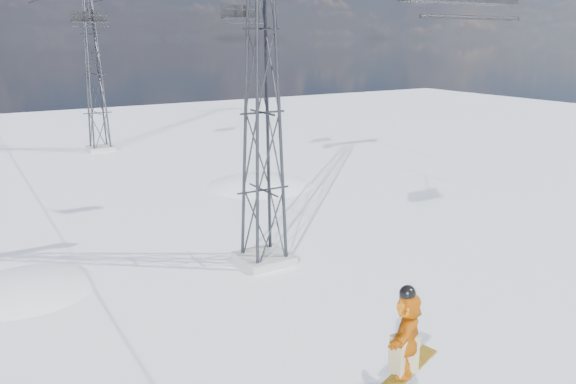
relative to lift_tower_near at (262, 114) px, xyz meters
name	(u,v)px	position (x,y,z in m)	size (l,w,h in m)	color
ground	(393,377)	(-0.80, -8.00, -5.47)	(120.00, 120.00, 0.00)	white
snow_terrain	(65,363)	(-5.57, 13.24, -15.06)	(39.00, 37.00, 22.00)	white
lift_tower_near	(262,114)	(0.00, 0.00, 0.00)	(5.20, 1.80, 11.43)	#999999
lift_tower_far	(94,75)	(0.00, 25.00, 0.00)	(5.20, 1.80, 11.43)	#999999
lift_chair_mid	(242,13)	(2.20, 5.78, 3.53)	(1.86, 0.54, 2.31)	black
lift_chair_far	(90,18)	(-2.20, 14.87, 3.52)	(1.87, 0.54, 2.32)	black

